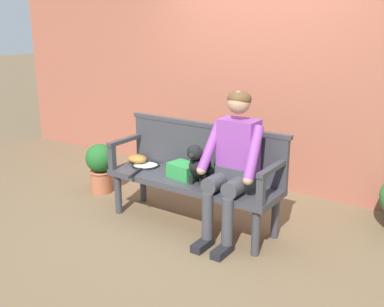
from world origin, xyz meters
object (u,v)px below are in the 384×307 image
(tennis_racket, at_px, (145,166))
(baseball_glove, at_px, (137,159))
(person_seated, at_px, (234,160))
(sports_bag, at_px, (184,170))
(garden_bench, at_px, (192,185))
(dog_on_bench, at_px, (199,163))
(potted_plant, at_px, (100,165))

(tennis_racket, xyz_separation_m, baseball_glove, (-0.14, 0.05, 0.04))
(person_seated, height_order, tennis_racket, person_seated)
(sports_bag, bearing_deg, garden_bench, 9.87)
(dog_on_bench, bearing_deg, person_seated, 7.85)
(tennis_racket, bearing_deg, sports_bag, -4.67)
(baseball_glove, bearing_deg, tennis_racket, -25.00)
(dog_on_bench, height_order, sports_bag, dog_on_bench)
(tennis_racket, distance_m, sports_bag, 0.53)
(sports_bag, distance_m, potted_plant, 1.30)
(dog_on_bench, distance_m, tennis_racket, 0.75)
(garden_bench, xyz_separation_m, dog_on_bench, (0.12, -0.06, 0.26))
(sports_bag, bearing_deg, person_seated, -0.06)
(sports_bag, height_order, potted_plant, sports_bag)
(garden_bench, height_order, baseball_glove, baseball_glove)
(baseball_glove, distance_m, potted_plant, 0.64)
(garden_bench, height_order, tennis_racket, tennis_racket)
(baseball_glove, relative_size, potted_plant, 0.38)
(dog_on_bench, xyz_separation_m, baseball_glove, (-0.87, 0.14, -0.15))
(tennis_racket, xyz_separation_m, potted_plant, (-0.75, 0.10, -0.16))
(tennis_racket, bearing_deg, potted_plant, 172.23)
(garden_bench, relative_size, sports_bag, 6.15)
(person_seated, xyz_separation_m, potted_plant, (-1.81, 0.15, -0.42))
(tennis_racket, relative_size, baseball_glove, 2.64)
(garden_bench, bearing_deg, potted_plant, 174.54)
(garden_bench, relative_size, potted_plant, 3.01)
(garden_bench, bearing_deg, sports_bag, -170.13)
(baseball_glove, xyz_separation_m, potted_plant, (-0.61, 0.05, -0.20))
(person_seated, xyz_separation_m, sports_bag, (-0.54, 0.00, -0.20))
(tennis_racket, bearing_deg, dog_on_bench, -7.05)
(dog_on_bench, relative_size, potted_plant, 0.68)
(tennis_racket, height_order, potted_plant, potted_plant)
(tennis_racket, height_order, sports_bag, sports_bag)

